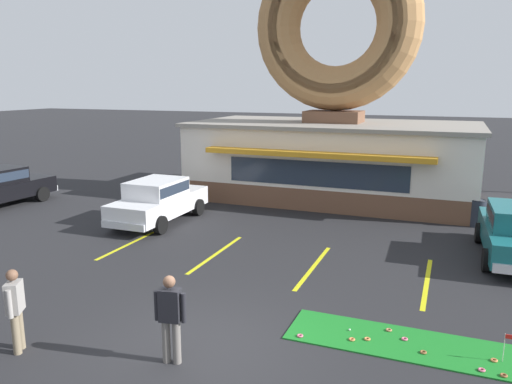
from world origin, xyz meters
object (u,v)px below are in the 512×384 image
putting_flag_pin (507,341)px  pedestrian_hooded_kid (170,315)px  golf_ball (350,330)px  car_white (158,199)px  trash_bin (477,212)px  pedestrian_blue_sweater_man (15,307)px

putting_flag_pin → pedestrian_hooded_kid: pedestrian_hooded_kid is taller
golf_ball → pedestrian_hooded_kid: (-2.79, -2.33, 0.88)m
putting_flag_pin → car_white: (-11.07, 5.95, 0.43)m
golf_ball → car_white: size_ratio=0.01×
golf_ball → trash_bin: (2.67, 9.55, 0.45)m
putting_flag_pin → trash_bin: bearing=91.0°
golf_ball → pedestrian_blue_sweater_man: size_ratio=0.03×
golf_ball → car_white: (-8.22, 5.82, 0.82)m
golf_ball → putting_flag_pin: putting_flag_pin is taller
pedestrian_hooded_kid → putting_flag_pin: bearing=21.2°
car_white → pedestrian_hooded_kid: bearing=-56.3°
car_white → pedestrian_hooded_kid: 9.79m
golf_ball → pedestrian_blue_sweater_man: bearing=-151.8°
putting_flag_pin → pedestrian_blue_sweater_man: size_ratio=0.34×
pedestrian_blue_sweater_man → pedestrian_hooded_kid: size_ratio=0.98×
pedestrian_blue_sweater_man → trash_bin: 15.12m
putting_flag_pin → car_white: bearing=151.7°
putting_flag_pin → trash_bin: trash_bin is taller
car_white → pedestrian_hooded_kid: size_ratio=2.73×
golf_ball → trash_bin: trash_bin is taller
putting_flag_pin → car_white: 12.57m
car_white → golf_ball: bearing=-35.3°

